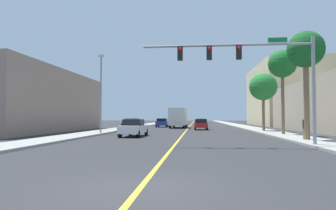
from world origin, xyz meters
TOP-DOWN VIEW (x-y plane):
  - ground at (0.00, 42.00)m, footprint 192.00×192.00m
  - sidewalk_left at (-9.22, 42.00)m, footprint 2.97×168.00m
  - sidewalk_right at (9.22, 42.00)m, footprint 2.97×168.00m
  - lane_marking_center at (0.00, 42.00)m, footprint 0.16×144.00m
  - building_left_near at (-22.02, 26.88)m, footprint 16.64×23.34m
  - building_right_far at (21.52, 57.52)m, footprint 15.63×23.85m
  - traffic_signal_mast at (4.71, 10.85)m, footprint 10.13×0.36m
  - street_lamp at (-8.23, 22.11)m, footprint 0.56×0.28m
  - palm_near at (9.02, 14.61)m, footprint 2.57×2.57m
  - palm_mid at (9.34, 21.64)m, footprint 2.60×2.60m
  - palm_far at (9.06, 28.65)m, footprint 3.19×3.19m
  - car_black at (-6.29, 28.07)m, footprint 1.80×4.40m
  - car_blue at (-4.52, 43.66)m, footprint 1.90×4.10m
  - car_white at (-4.19, 18.94)m, footprint 1.88×4.52m
  - car_red at (1.88, 33.60)m, footprint 1.77×4.05m
  - car_green at (2.13, 47.76)m, footprint 1.96×3.84m
  - delivery_truck at (-1.59, 40.32)m, footprint 2.61×7.77m
  - pedestrian at (8.95, 14.75)m, footprint 0.38×0.38m

SIDE VIEW (x-z plane):
  - ground at x=0.00m, z-range 0.00..0.00m
  - lane_marking_center at x=0.00m, z-range 0.00..0.01m
  - sidewalk_left at x=-9.22m, z-range 0.00..0.15m
  - sidewalk_right at x=9.22m, z-range 0.00..0.15m
  - car_green at x=2.13m, z-range 0.03..1.44m
  - car_red at x=1.88m, z-range 0.03..1.47m
  - car_blue at x=-4.52m, z-range 0.03..1.50m
  - car_white at x=-4.19m, z-range 0.01..1.52m
  - car_black at x=-6.29m, z-range 0.02..1.55m
  - pedestrian at x=8.95m, z-range 0.14..1.74m
  - delivery_truck at x=-1.59m, z-range 0.10..3.19m
  - building_left_near at x=-22.02m, z-range 0.00..7.20m
  - street_lamp at x=-8.23m, z-range 0.57..8.42m
  - traffic_signal_mast at x=4.71m, z-range 1.74..8.02m
  - palm_far at x=9.06m, z-range 1.86..8.56m
  - building_right_far at x=21.52m, z-range 0.00..12.45m
  - palm_near at x=9.02m, z-range 2.51..10.13m
  - palm_mid at x=9.34m, z-range 2.67..10.53m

